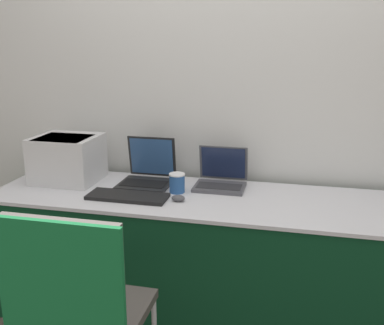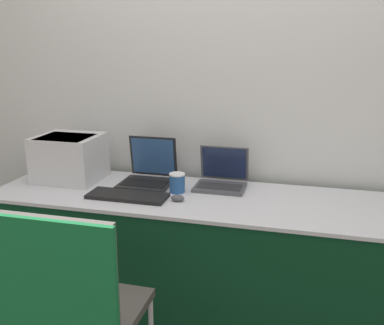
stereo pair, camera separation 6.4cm
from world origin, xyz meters
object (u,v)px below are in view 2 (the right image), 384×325
(laptop_left, at_px, (148,174))
(chair, at_px, (70,296))
(printer, at_px, (69,156))
(coffee_cup, at_px, (177,183))
(external_keyboard, at_px, (128,196))
(laptop_right, at_px, (222,178))
(mouse, at_px, (178,198))

(laptop_left, distance_m, chair, 1.05)
(laptop_left, bearing_deg, printer, -173.14)
(coffee_cup, bearing_deg, printer, 175.14)
(external_keyboard, xyz_separation_m, chair, (0.06, -0.76, -0.15))
(laptop_right, distance_m, mouse, 0.35)
(printer, bearing_deg, external_keyboard, -24.99)
(printer, relative_size, laptop_right, 1.29)
(coffee_cup, distance_m, chair, 0.95)
(printer, xyz_separation_m, laptop_left, (0.49, 0.06, -0.09))
(laptop_right, bearing_deg, coffee_cup, -144.21)
(mouse, xyz_separation_m, chair, (-0.22, -0.77, -0.16))
(mouse, relative_size, chair, 0.08)
(external_keyboard, height_order, mouse, mouse)
(printer, bearing_deg, laptop_left, 6.86)
(laptop_left, xyz_separation_m, chair, (0.04, -1.03, -0.20))
(external_keyboard, bearing_deg, mouse, 3.39)
(laptop_left, bearing_deg, external_keyboard, -94.37)
(printer, bearing_deg, coffee_cup, -4.86)
(laptop_right, height_order, chair, laptop_right)
(laptop_left, distance_m, coffee_cup, 0.25)
(laptop_right, height_order, external_keyboard, laptop_right)
(chair, bearing_deg, laptop_left, 92.39)
(coffee_cup, distance_m, mouse, 0.15)
(external_keyboard, relative_size, coffee_cup, 4.01)
(printer, distance_m, external_keyboard, 0.53)
(coffee_cup, bearing_deg, chair, -100.68)
(mouse, bearing_deg, laptop_right, 59.30)
(printer, relative_size, laptop_left, 1.26)
(mouse, bearing_deg, external_keyboard, -176.61)
(printer, xyz_separation_m, coffee_cup, (0.70, -0.06, -0.09))
(printer, xyz_separation_m, mouse, (0.75, -0.20, -0.13))
(laptop_left, relative_size, coffee_cup, 2.72)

